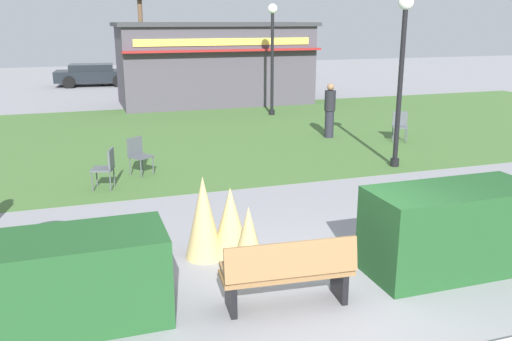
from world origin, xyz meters
The scene contains 19 objects.
ground_plane centered at (0.00, 0.00, 0.00)m, with size 80.00×80.00×0.00m, color gray.
lawn_patch centered at (0.00, 10.78, 0.00)m, with size 36.00×12.00×0.01m, color #446B33.
park_bench centered at (-0.79, -0.22, 0.48)m, with size 1.74×0.66×0.95m.
hedge_left centered at (-3.25, 0.27, 0.56)m, with size 2.00×1.10×1.12m, color #1E4C23.
hedge_right centered at (1.88, 0.06, 0.63)m, with size 2.51×1.10×1.26m, color #1E4C23.
ornamental_grass_behind_left centered at (-1.05, 1.55, 0.56)m, with size 0.61×0.61×1.11m, color tan.
ornamental_grass_behind_right centered at (-1.46, 1.61, 0.65)m, with size 0.59×0.59×1.31m, color tan.
ornamental_grass_behind_center centered at (-0.95, 0.92, 0.50)m, with size 0.52×0.52×1.01m, color tan.
lamppost_mid centered at (4.34, 5.41, 2.61)m, with size 0.36×0.36×4.14m.
lamppost_far centered at (4.01, 13.58, 2.61)m, with size 0.36×0.36×4.14m.
trash_bin centered at (-3.63, 1.44, 0.41)m, with size 0.52×0.52×0.83m, color #2D4233.
food_kiosk centered at (2.70, 17.41, 1.74)m, with size 8.39×4.20×3.46m.
cafe_chair_west centered at (-1.87, 6.68, 0.53)m, with size 0.61×0.61×0.89m.
cafe_chair_east centered at (-2.66, 5.73, 0.53)m, with size 0.55×0.55×0.89m.
cafe_chair_center centered at (6.09, 7.95, 0.53)m, with size 0.59×0.59×0.89m.
person_strolling centered at (4.28, 9.08, 0.86)m, with size 0.34×0.34×1.69m.
parked_car_west_slot centered at (-2.13, 25.76, 0.64)m, with size 4.35×2.36×1.20m.
parked_car_center_slot centered at (3.35, 25.76, 0.64)m, with size 4.35×2.35×1.20m.
parked_car_east_slot centered at (8.61, 25.76, 0.64)m, with size 4.35×2.36×1.20m.
Camera 1 is at (-3.14, -6.02, 3.57)m, focal length 37.99 mm.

